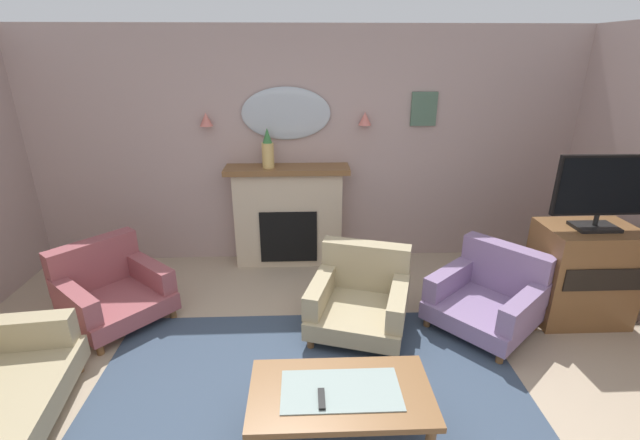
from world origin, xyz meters
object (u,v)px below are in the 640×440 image
(tv_flatscreen, at_px, (604,190))
(wall_sconce_left, at_px, (206,119))
(fireplace, at_px, (289,217))
(mantel_vase_left, at_px, (268,150))
(tv_remote, at_px, (322,399))
(armchair_by_coffee_table, at_px, (110,288))
(framed_picture, at_px, (424,109))
(tv_cabinet, at_px, (581,273))
(wall_sconce_right, at_px, (365,119))
(armchair_in_corner, at_px, (490,294))
(armchair_beside_couch, at_px, (361,296))
(wall_mirror, at_px, (286,114))
(coffee_table, at_px, (341,398))

(tv_flatscreen, bearing_deg, wall_sconce_left, 159.24)
(fireplace, relative_size, mantel_vase_left, 3.17)
(mantel_vase_left, relative_size, tv_remote, 2.68)
(wall_sconce_left, bearing_deg, armchair_by_coffee_table, -123.19)
(framed_picture, xyz_separation_m, tv_cabinet, (1.20, -1.38, -1.30))
(wall_sconce_right, bearing_deg, tv_remote, -102.01)
(fireplace, xyz_separation_m, wall_sconce_right, (0.85, 0.09, 1.09))
(wall_sconce_left, relative_size, armchair_in_corner, 0.12)
(wall_sconce_left, height_order, tv_remote, wall_sconce_left)
(armchair_beside_couch, bearing_deg, wall_sconce_right, 82.62)
(fireplace, xyz_separation_m, framed_picture, (1.50, 0.15, 1.18))
(tv_flatscreen, bearing_deg, fireplace, 155.08)
(wall_sconce_left, bearing_deg, tv_cabinet, -20.46)
(mantel_vase_left, height_order, wall_mirror, wall_mirror)
(armchair_beside_couch, relative_size, tv_flatscreen, 1.21)
(mantel_vase_left, xyz_separation_m, armchair_beside_couch, (0.87, -1.27, -1.05))
(fireplace, bearing_deg, wall_mirror, 90.00)
(wall_sconce_right, relative_size, armchair_in_corner, 0.12)
(mantel_vase_left, xyz_separation_m, wall_sconce_right, (1.05, 0.12, 0.31))
(coffee_table, relative_size, tv_flatscreen, 1.31)
(tv_remote, xyz_separation_m, tv_cabinet, (2.43, 1.44, -0.00))
(tv_flatscreen, bearing_deg, wall_mirror, 152.66)
(armchair_by_coffee_table, relative_size, armchair_beside_couch, 1.12)
(armchair_in_corner, bearing_deg, tv_cabinet, 6.21)
(armchair_beside_couch, bearing_deg, tv_flatscreen, 1.28)
(armchair_by_coffee_table, bearing_deg, fireplace, 33.70)
(mantel_vase_left, bearing_deg, armchair_by_coffee_table, -143.46)
(armchair_beside_couch, height_order, tv_flatscreen, tv_flatscreen)
(framed_picture, distance_m, tv_flatscreen, 1.91)
(mantel_vase_left, height_order, armchair_beside_couch, mantel_vase_left)
(wall_sconce_left, distance_m, tv_cabinet, 3.97)
(wall_mirror, relative_size, wall_sconce_right, 6.86)
(armchair_by_coffee_table, relative_size, tv_flatscreen, 1.36)
(tv_remote, relative_size, armchair_by_coffee_table, 0.14)
(wall_mirror, height_order, armchair_by_coffee_table, wall_mirror)
(wall_mirror, distance_m, framed_picture, 1.50)
(mantel_vase_left, distance_m, framed_picture, 1.76)
(wall_sconce_left, bearing_deg, mantel_vase_left, -10.46)
(coffee_table, bearing_deg, tv_cabinet, 30.47)
(coffee_table, bearing_deg, fireplace, 98.36)
(wall_sconce_left, bearing_deg, framed_picture, 1.46)
(tv_remote, bearing_deg, armchair_by_coffee_table, 139.64)
(framed_picture, height_order, coffee_table, framed_picture)
(wall_sconce_right, bearing_deg, fireplace, -173.84)
(mantel_vase_left, relative_size, armchair_beside_couch, 0.42)
(framed_picture, bearing_deg, tv_remote, -113.68)
(tv_remote, relative_size, tv_flatscreen, 0.19)
(coffee_table, bearing_deg, wall_sconce_right, 80.09)
(fireplace, relative_size, framed_picture, 3.78)
(tv_remote, distance_m, armchair_in_corner, 2.07)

